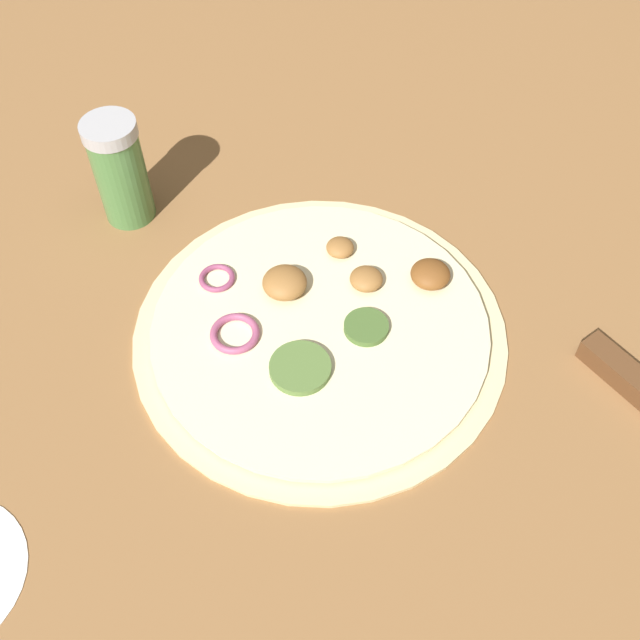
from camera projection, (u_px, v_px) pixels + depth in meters
name	position (u px, v px, depth m)	size (l,w,h in m)	color
ground_plane	(320.00, 333.00, 0.60)	(3.00, 3.00, 0.00)	olive
pizza	(321.00, 326.00, 0.60)	(0.30, 0.30, 0.03)	beige
spice_jar	(120.00, 171.00, 0.64)	(0.05, 0.05, 0.10)	#4C7F42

